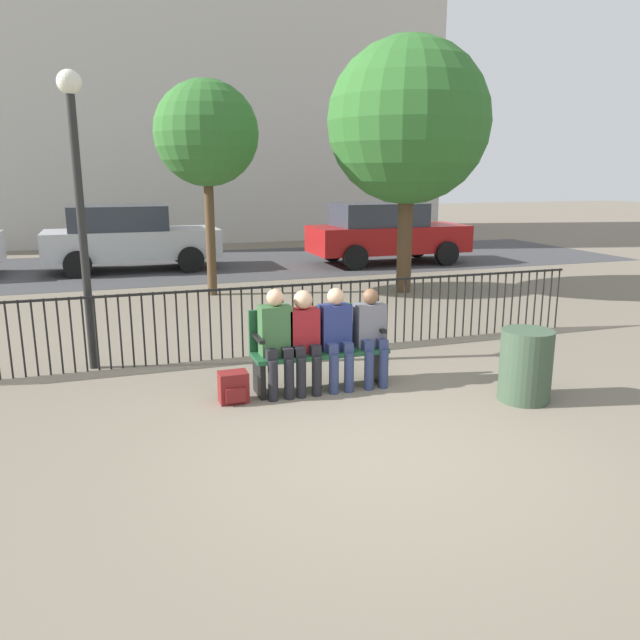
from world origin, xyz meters
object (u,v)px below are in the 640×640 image
at_px(backpack, 234,387).
at_px(lamp_post, 77,177).
at_px(seated_person_1, 304,336).
at_px(seated_person_0, 276,337).
at_px(tree_1, 206,134).
at_px(trash_bin, 526,365).
at_px(park_bench, 318,345).
at_px(seated_person_2, 336,333).
at_px(parked_car_0, 129,237).
at_px(parked_car_2, 385,232).
at_px(seated_person_3, 371,332).
at_px(tree_0, 408,122).

height_order(backpack, lamp_post, lamp_post).
xyz_separation_m(seated_person_1, lamp_post, (-2.26, 1.68, 1.71)).
height_order(seated_person_0, tree_1, tree_1).
xyz_separation_m(seated_person_0, tree_1, (0.26, 6.05, 2.45)).
bearing_deg(lamp_post, trash_bin, -31.36).
bearing_deg(backpack, park_bench, 11.33).
bearing_deg(seated_person_2, park_bench, 143.86).
xyz_separation_m(parked_car_0, trash_bin, (3.65, -10.96, -0.45)).
distance_m(parked_car_0, trash_bin, 11.56).
distance_m(lamp_post, parked_car_0, 8.43).
bearing_deg(parked_car_2, seated_person_1, -119.48).
height_order(tree_1, parked_car_0, tree_1).
height_order(seated_person_3, trash_bin, seated_person_3).
height_order(park_bench, seated_person_2, seated_person_2).
relative_size(tree_0, parked_car_2, 1.18).
bearing_deg(tree_1, parked_car_0, 110.17).
relative_size(backpack, tree_0, 0.07).
bearing_deg(seated_person_1, parked_car_0, 98.49).
bearing_deg(seated_person_2, backpack, -176.41).
xyz_separation_m(park_bench, trash_bin, (1.97, -1.15, -0.10)).
xyz_separation_m(seated_person_0, seated_person_3, (1.12, -0.00, -0.03)).
relative_size(seated_person_2, parked_car_2, 0.28).
bearing_deg(trash_bin, lamp_post, 148.64).
bearing_deg(trash_bin, parked_car_0, 108.43).
height_order(seated_person_2, parked_car_2, parked_car_2).
bearing_deg(park_bench, parked_car_0, 99.75).
distance_m(seated_person_0, parked_car_0, 10.01).
bearing_deg(lamp_post, backpack, -50.59).
distance_m(seated_person_0, tree_1, 6.53).
bearing_deg(seated_person_3, parked_car_2, 64.54).
relative_size(park_bench, seated_person_3, 1.37).
relative_size(tree_0, parked_car_0, 1.18).
relative_size(tree_0, trash_bin, 6.36).
bearing_deg(tree_1, lamp_post, -116.81).
xyz_separation_m(backpack, lamp_post, (-1.44, 1.76, 2.19)).
bearing_deg(tree_0, seated_person_1, -126.17).
height_order(parked_car_0, parked_car_2, same).
bearing_deg(parked_car_0, seated_person_3, -77.05).
distance_m(backpack, tree_1, 6.84).
bearing_deg(seated_person_0, seated_person_2, -0.16).
height_order(park_bench, trash_bin, park_bench).
bearing_deg(seated_person_3, seated_person_1, 179.87).
xyz_separation_m(seated_person_2, parked_car_0, (-1.86, 9.94, 0.20)).
bearing_deg(tree_1, seated_person_3, -81.94).
height_order(seated_person_0, tree_0, tree_0).
distance_m(seated_person_3, parked_car_0, 10.20).
bearing_deg(seated_person_2, tree_1, 94.10).
relative_size(seated_person_1, parked_car_2, 0.27).
bearing_deg(seated_person_2, seated_person_1, -179.97).
bearing_deg(park_bench, trash_bin, -30.31).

